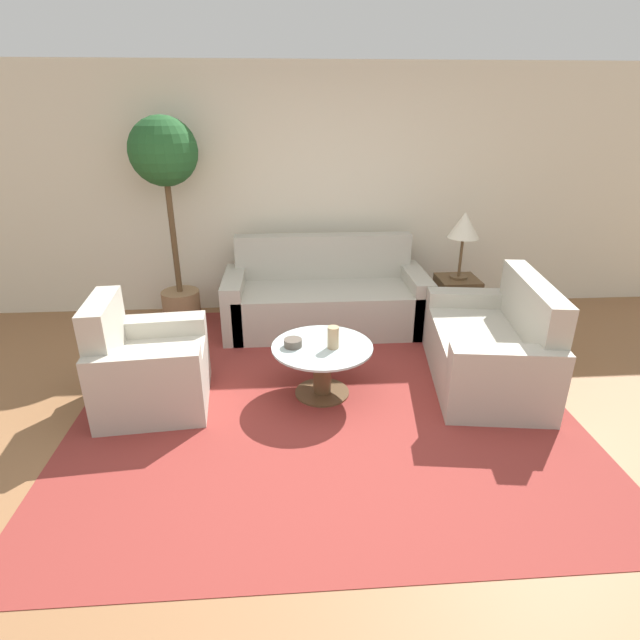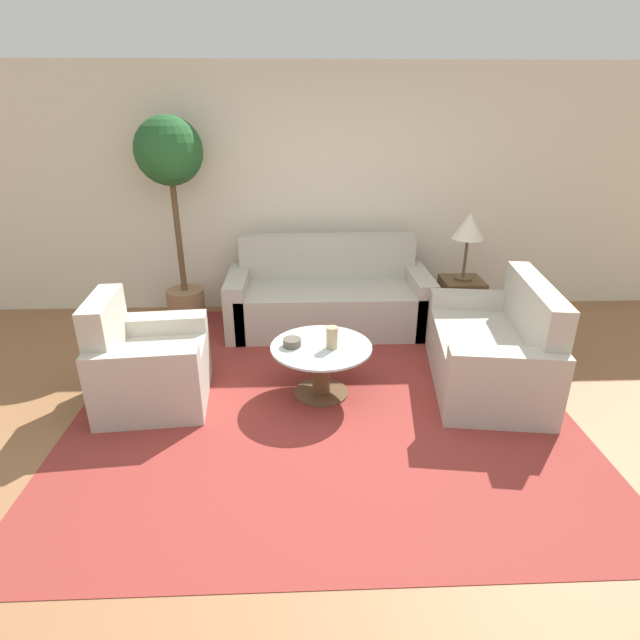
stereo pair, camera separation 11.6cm
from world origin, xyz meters
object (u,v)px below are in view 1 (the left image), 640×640
(coffee_table, at_px, (322,363))
(table_lamp, at_px, (464,227))
(sofa_main, at_px, (325,299))
(potted_plant, at_px, (167,180))
(armchair, at_px, (145,370))
(loveseat, at_px, (494,349))
(bowl, at_px, (293,343))
(vase, at_px, (333,337))

(coffee_table, distance_m, table_lamp, 2.14)
(sofa_main, relative_size, potted_plant, 0.98)
(armchair, height_order, potted_plant, potted_plant)
(loveseat, distance_m, potted_plant, 3.45)
(coffee_table, height_order, table_lamp, table_lamp)
(sofa_main, xyz_separation_m, bowl, (-0.36, -1.40, 0.17))
(armchair, distance_m, loveseat, 2.83)
(potted_plant, height_order, bowl, potted_plant)
(potted_plant, bearing_deg, sofa_main, -7.29)
(coffee_table, distance_m, bowl, 0.30)
(table_lamp, xyz_separation_m, potted_plant, (-2.92, 0.31, 0.44))
(coffee_table, xyz_separation_m, vase, (0.08, -0.04, 0.24))
(armchair, bearing_deg, sofa_main, -51.26)
(sofa_main, relative_size, coffee_table, 2.58)
(sofa_main, height_order, loveseat, sofa_main)
(table_lamp, height_order, bowl, table_lamp)
(coffee_table, bearing_deg, table_lamp, 40.47)
(loveseat, xyz_separation_m, bowl, (-1.68, -0.11, 0.17))
(potted_plant, bearing_deg, coffee_table, -48.58)
(bowl, bearing_deg, coffee_table, -1.07)
(sofa_main, bearing_deg, potted_plant, 172.71)
(armchair, xyz_separation_m, table_lamp, (2.89, 1.33, 0.77))
(table_lamp, xyz_separation_m, bowl, (-1.74, -1.29, -0.60))
(loveseat, height_order, vase, loveseat)
(loveseat, distance_m, vase, 1.40)
(loveseat, xyz_separation_m, table_lamp, (0.06, 1.18, 0.77))
(table_lamp, distance_m, bowl, 2.25)
(loveseat, relative_size, potted_plant, 0.71)
(sofa_main, height_order, vase, sofa_main)
(loveseat, distance_m, table_lamp, 1.41)
(armchair, bearing_deg, potted_plant, -3.74)
(sofa_main, relative_size, vase, 11.68)
(armchair, height_order, loveseat, loveseat)
(coffee_table, height_order, vase, vase)
(vase, height_order, bowl, vase)
(vase, bearing_deg, sofa_main, 87.91)
(sofa_main, distance_m, vase, 1.46)
(loveseat, height_order, potted_plant, potted_plant)
(sofa_main, relative_size, table_lamp, 3.04)
(sofa_main, bearing_deg, armchair, -136.33)
(bowl, bearing_deg, potted_plant, 126.52)
(armchair, xyz_separation_m, vase, (1.46, 0.00, 0.23))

